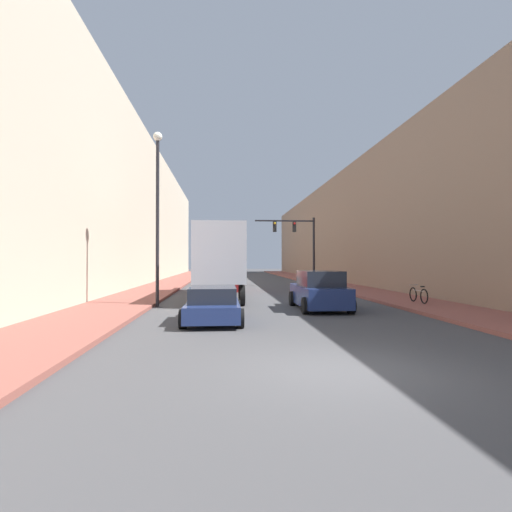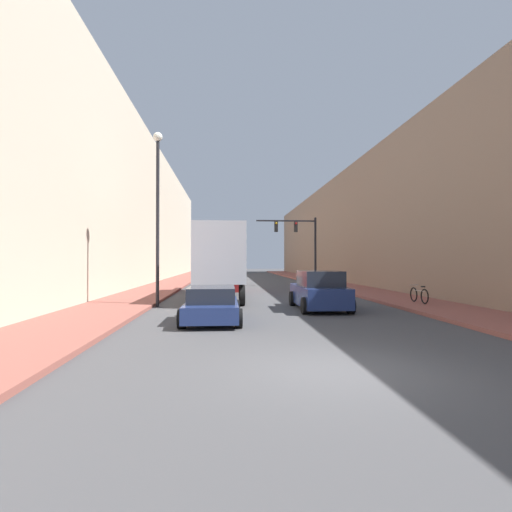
% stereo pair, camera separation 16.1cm
% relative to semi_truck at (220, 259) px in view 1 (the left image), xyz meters
% --- Properties ---
extents(ground_plane, '(200.00, 200.00, 0.00)m').
position_rel_semi_truck_xyz_m(ground_plane, '(2.54, -16.16, -2.29)').
color(ground_plane, '#424244').
extents(sidewalk_right, '(3.46, 80.00, 0.15)m').
position_rel_semi_truck_xyz_m(sidewalk_right, '(9.90, 13.84, -2.21)').
color(sidewalk_right, brown).
rests_on(sidewalk_right, ground).
extents(sidewalk_left, '(3.46, 80.00, 0.15)m').
position_rel_semi_truck_xyz_m(sidewalk_left, '(-4.82, 13.84, -2.21)').
color(sidewalk_left, brown).
rests_on(sidewalk_left, ground).
extents(building_right, '(6.00, 80.00, 10.97)m').
position_rel_semi_truck_xyz_m(building_right, '(14.63, 13.84, 3.20)').
color(building_right, '#846B56').
rests_on(building_right, ground).
extents(building_left, '(6.00, 80.00, 13.74)m').
position_rel_semi_truck_xyz_m(building_left, '(-9.55, 13.84, 4.58)').
color(building_left, beige).
rests_on(building_left, ground).
extents(semi_truck, '(2.53, 11.60, 4.05)m').
position_rel_semi_truck_xyz_m(semi_truck, '(0.00, 0.00, 0.00)').
color(semi_truck, '#B2B7C1').
rests_on(semi_truck, ground).
extents(sedan_car, '(2.09, 4.25, 1.27)m').
position_rel_semi_truck_xyz_m(sedan_car, '(-0.17, -9.53, -1.68)').
color(sedan_car, navy).
rests_on(sedan_car, ground).
extents(suv_car, '(2.16, 4.44, 1.75)m').
position_rel_semi_truck_xyz_m(suv_car, '(4.52, -6.30, -1.47)').
color(suv_car, navy).
rests_on(suv_car, ground).
extents(traffic_signal_gantry, '(5.23, 0.35, 5.93)m').
position_rel_semi_truck_xyz_m(traffic_signal_gantry, '(6.80, 10.02, 1.80)').
color(traffic_signal_gantry, black).
rests_on(traffic_signal_gantry, ground).
extents(street_lamp, '(0.44, 0.44, 8.36)m').
position_rel_semi_truck_xyz_m(street_lamp, '(-2.94, -4.68, 2.93)').
color(street_lamp, black).
rests_on(street_lamp, ground).
extents(parked_bicycle, '(0.44, 1.82, 0.86)m').
position_rel_semi_truck_xyz_m(parked_bicycle, '(9.69, -5.27, -1.76)').
color(parked_bicycle, black).
rests_on(parked_bicycle, sidewalk_right).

